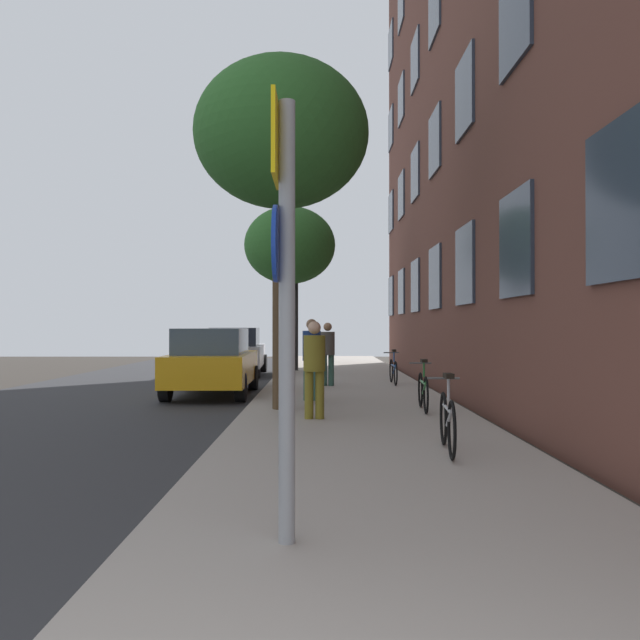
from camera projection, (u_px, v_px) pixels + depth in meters
name	position (u px, v px, depth m)	size (l,w,h in m)	color
ground_plane	(204.00, 396.00, 16.02)	(41.80, 41.80, 0.00)	#332D28
road_asphalt	(117.00, 396.00, 16.03)	(7.00, 38.00, 0.01)	#2D2D30
sidewalk	(350.00, 394.00, 16.01)	(4.20, 38.00, 0.12)	#9E9389
sign_post	(286.00, 281.00, 4.83)	(0.16, 0.60, 3.21)	gray
traffic_light	(296.00, 299.00, 23.66)	(0.43, 0.24, 3.68)	black
tree_near	(284.00, 136.00, 12.66)	(3.32, 3.32, 6.63)	#4C3823
tree_far	(292.00, 246.00, 22.61)	(3.09, 3.09, 5.62)	brown
bicycle_0	(450.00, 421.00, 8.26)	(0.42, 1.68, 0.99)	black
bicycle_1	(425.00, 390.00, 12.35)	(0.42, 1.68, 0.96)	black
bicycle_2	(396.00, 371.00, 17.99)	(0.42, 1.66, 0.94)	black
pedestrian_0	(317.00, 363.00, 11.26)	(0.51, 0.51, 1.65)	olive
pedestrian_1	(314.00, 354.00, 14.05)	(0.45, 0.45, 1.72)	#33594C
pedestrian_2	(330.00, 350.00, 17.51)	(0.52, 0.52, 1.66)	#33594C
car_0	(215.00, 361.00, 16.08)	(1.91, 4.35, 1.62)	orange
car_1	(238.00, 351.00, 22.92)	(2.00, 4.42, 1.62)	#B7B7BC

